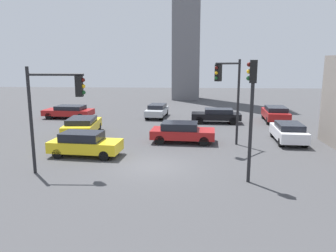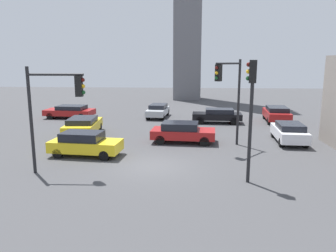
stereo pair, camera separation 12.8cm
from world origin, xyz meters
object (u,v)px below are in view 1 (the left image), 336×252
(car_4, at_px, (85,144))
(car_1, at_px, (157,110))
(car_3, at_px, (82,126))
(car_0, at_px, (217,115))
(traffic_light_1, at_px, (54,101))
(traffic_light_0, at_px, (252,99))
(car_7, at_px, (275,113))
(car_2, at_px, (69,111))
(traffic_light_2, at_px, (229,87))
(car_5, at_px, (289,132))
(car_6, at_px, (182,132))

(car_4, bearing_deg, car_1, 82.98)
(car_3, bearing_deg, car_0, -66.23)
(traffic_light_1, bearing_deg, traffic_light_0, -6.30)
(traffic_light_0, xyz_separation_m, car_7, (5.26, 15.96, -3.10))
(traffic_light_1, relative_size, car_4, 1.24)
(car_2, height_order, car_7, car_7)
(traffic_light_2, xyz_separation_m, car_3, (-10.59, 2.99, -3.24))
(car_4, distance_m, car_7, 18.72)
(traffic_light_2, xyz_separation_m, car_2, (-14.36, 10.38, -3.29))
(car_3, height_order, car_5, car_3)
(traffic_light_0, relative_size, car_7, 1.18)
(car_2, bearing_deg, traffic_light_1, 112.39)
(car_0, distance_m, car_6, 8.08)
(traffic_light_0, bearing_deg, car_5, -105.70)
(car_1, xyz_separation_m, car_2, (-8.65, -1.05, -0.02))
(car_6, bearing_deg, car_3, 170.79)
(car_7, bearing_deg, car_1, 85.93)
(car_7, bearing_deg, car_2, 92.65)
(traffic_light_2, relative_size, car_5, 1.32)
(car_2, bearing_deg, car_5, 159.34)
(car_3, bearing_deg, traffic_light_1, -174.49)
(traffic_light_0, xyz_separation_m, car_5, (4.15, 8.00, -3.15))
(car_3, bearing_deg, car_2, 22.17)
(traffic_light_0, relative_size, car_5, 1.30)
(car_0, relative_size, car_7, 0.94)
(traffic_light_1, distance_m, car_0, 17.22)
(traffic_light_2, relative_size, car_0, 1.27)
(traffic_light_0, xyz_separation_m, car_0, (-0.26, 14.99, -3.17))
(car_4, bearing_deg, car_2, 118.93)
(traffic_light_2, xyz_separation_m, car_6, (-2.98, 1.27, -3.24))
(car_3, bearing_deg, traffic_light_2, -110.61)
(car_2, bearing_deg, car_7, -177.91)
(car_4, bearing_deg, car_7, 45.68)
(car_0, height_order, car_3, car_3)
(traffic_light_0, bearing_deg, traffic_light_1, 7.77)
(car_4, xyz_separation_m, car_7, (14.21, 12.19, 0.03))
(traffic_light_2, bearing_deg, car_1, -114.06)
(traffic_light_1, height_order, car_1, traffic_light_1)
(car_6, distance_m, car_7, 12.01)
(car_3, distance_m, car_5, 15.06)
(traffic_light_2, height_order, car_4, traffic_light_2)
(car_3, relative_size, car_4, 1.13)
(traffic_light_1, bearing_deg, car_1, 76.59)
(car_1, bearing_deg, traffic_light_0, 23.90)
(car_3, bearing_deg, traffic_light_0, -135.10)
(traffic_light_1, relative_size, car_3, 1.10)
(traffic_light_1, relative_size, traffic_light_2, 0.94)
(traffic_light_1, distance_m, car_6, 9.59)
(car_4, relative_size, car_5, 1.00)
(car_3, bearing_deg, car_7, -72.10)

